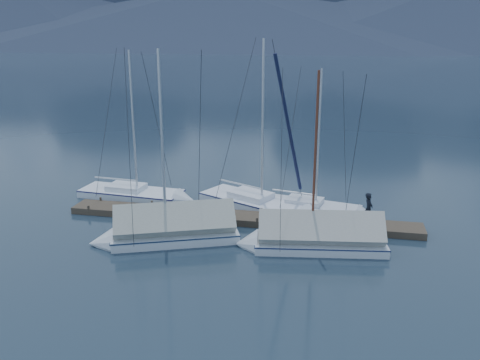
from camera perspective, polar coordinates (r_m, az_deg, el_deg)
name	(u,v)px	position (r m, az deg, el deg)	size (l,w,h in m)	color
ground	(232,236)	(24.19, -0.95, -6.33)	(1000.00, 1000.00, 0.00)	#14212E
dock	(240,219)	(25.96, 0.00, -4.43)	(18.00, 1.50, 0.54)	#382D23
mooring_posts	(230,214)	(25.98, -1.08, -3.85)	(15.12, 1.52, 0.35)	#382D23
sailboat_open_left	(145,196)	(29.86, -10.60, -1.76)	(7.09, 2.98, 9.18)	white
sailboat_open_mid	(270,207)	(27.48, 3.34, -3.10)	(7.63, 5.20, 9.88)	white
sailboat_open_right	(324,210)	(27.48, 9.37, -3.36)	(6.51, 3.11, 8.31)	silver
sailboat_covered_near	(308,239)	(23.01, 7.70, -6.56)	(6.92, 3.12, 8.70)	silver
sailboat_covered_far	(163,232)	(23.75, -8.61, -5.76)	(7.05, 4.37, 9.52)	silver
person	(368,209)	(25.17, 14.23, -3.16)	(0.58, 0.38, 1.59)	black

